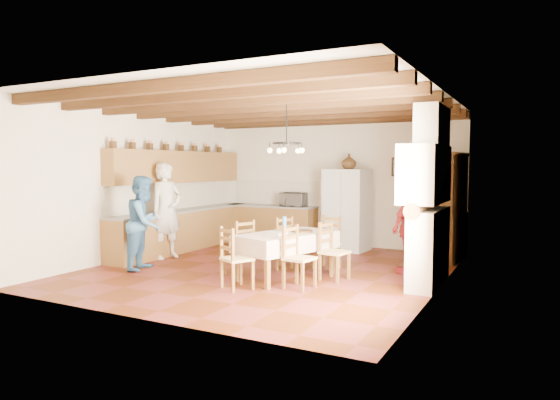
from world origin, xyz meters
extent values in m
cube|color=#53210C|center=(0.00, 0.00, -0.01)|extent=(6.00, 6.50, 0.02)
cube|color=white|center=(0.00, 0.00, 3.01)|extent=(6.00, 6.50, 0.02)
cube|color=#F2E2C9|center=(0.00, 3.26, 1.50)|extent=(6.00, 0.02, 3.00)
cube|color=#F2E2C9|center=(0.00, -3.26, 1.50)|extent=(6.00, 0.02, 3.00)
cube|color=#F2E2C9|center=(-3.01, 0.00, 1.50)|extent=(0.02, 6.50, 3.00)
cube|color=#F2E2C9|center=(3.01, 0.00, 1.50)|extent=(0.02, 6.50, 3.00)
cube|color=brown|center=(-2.70, 1.05, 0.43)|extent=(0.60, 4.30, 0.86)
cube|color=brown|center=(-1.55, 2.95, 0.43)|extent=(2.30, 0.60, 0.86)
cube|color=slate|center=(-2.70, 1.05, 0.88)|extent=(0.62, 4.30, 0.04)
cube|color=slate|center=(-1.55, 2.95, 0.88)|extent=(2.34, 0.62, 0.04)
cube|color=silver|center=(-2.98, 1.05, 1.20)|extent=(0.03, 4.30, 0.60)
cube|color=silver|center=(-1.55, 3.23, 1.20)|extent=(2.30, 0.03, 0.60)
cube|color=brown|center=(-2.83, 1.05, 1.85)|extent=(0.35, 4.20, 0.70)
cube|color=black|center=(1.55, 3.23, 1.85)|extent=(0.34, 0.03, 0.42)
cube|color=silver|center=(0.55, 2.64, 0.90)|extent=(0.95, 0.80, 1.80)
cube|color=beige|center=(0.59, -0.41, 0.73)|extent=(1.37, 1.91, 0.05)
cube|color=brown|center=(0.01, -1.03, 0.36)|extent=(0.09, 0.09, 0.71)
cube|color=brown|center=(0.69, -1.25, 0.36)|extent=(0.09, 0.09, 0.71)
cube|color=brown|center=(0.49, 0.44, 0.36)|extent=(0.09, 0.09, 0.71)
cube|color=brown|center=(1.17, 0.22, 0.36)|extent=(0.09, 0.09, 0.71)
torus|color=black|center=(0.59, -0.41, 2.25)|extent=(0.47, 0.47, 0.03)
imported|color=silver|center=(-2.37, 0.06, 0.97)|extent=(0.61, 0.79, 1.94)
imported|color=teal|center=(-2.00, -0.98, 0.85)|extent=(0.86, 0.98, 1.70)
imported|color=maroon|center=(2.34, 0.92, 0.79)|extent=(0.70, 1.01, 1.59)
imported|color=silver|center=(-0.92, 2.95, 1.06)|extent=(0.61, 0.43, 0.33)
imported|color=#3A220D|center=(0.59, 2.64, 1.97)|extent=(0.40, 0.40, 0.34)
camera|label=1|loc=(4.33, -7.79, 1.89)|focal=32.00mm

